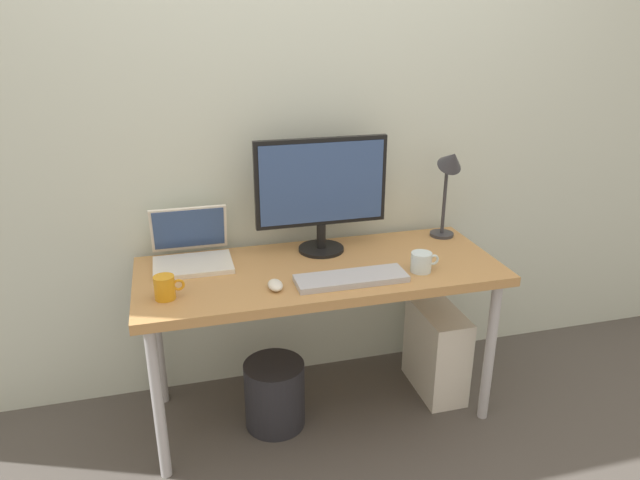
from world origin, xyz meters
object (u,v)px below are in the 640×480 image
at_px(monitor, 321,188).
at_px(wastebasket, 275,394).
at_px(desk, 320,281).
at_px(laptop, 191,249).
at_px(keyboard, 351,278).
at_px(desk_lamp, 450,173).
at_px(mouse, 275,285).
at_px(coffee_mug, 165,287).
at_px(glass_cup, 422,262).
at_px(computer_tower, 436,350).

bearing_deg(monitor, wastebasket, -140.75).
height_order(desk, monitor, monitor).
height_order(desk, laptop, laptop).
height_order(monitor, wastebasket, monitor).
distance_m(laptop, keyboard, 0.69).
height_order(desk_lamp, mouse, desk_lamp).
relative_size(laptop, mouse, 3.56).
relative_size(keyboard, mouse, 4.89).
height_order(coffee_mug, glass_cup, coffee_mug).
bearing_deg(keyboard, desk_lamp, 30.61).
height_order(coffee_mug, computer_tower, coffee_mug).
bearing_deg(computer_tower, desk, -179.19).
bearing_deg(mouse, coffee_mug, 176.02).
height_order(desk, desk_lamp, desk_lamp).
bearing_deg(glass_cup, monitor, 136.77).
bearing_deg(laptop, desk_lamp, -0.94).
distance_m(laptop, wastebasket, 0.72).
bearing_deg(laptop, desk, -20.55).
bearing_deg(wastebasket, computer_tower, 4.08).
bearing_deg(computer_tower, coffee_mug, -173.49).
distance_m(laptop, desk_lamp, 1.18).
distance_m(mouse, coffee_mug, 0.41).
bearing_deg(mouse, desk, 35.61).
distance_m(monitor, mouse, 0.50).
distance_m(coffee_mug, glass_cup, 1.01).
height_order(mouse, glass_cup, glass_cup).
xyz_separation_m(desk_lamp, glass_cup, (-0.26, -0.32, -0.27)).
relative_size(laptop, keyboard, 0.73).
bearing_deg(computer_tower, mouse, -168.22).
distance_m(coffee_mug, computer_tower, 1.31).
bearing_deg(wastebasket, desk, 12.48).
distance_m(desk, computer_tower, 0.71).
relative_size(desk_lamp, keyboard, 1.00).
bearing_deg(wastebasket, glass_cup, -9.16).
bearing_deg(wastebasket, keyboard, -21.08).
xyz_separation_m(desk, computer_tower, (0.57, 0.01, -0.43)).
xyz_separation_m(laptop, keyboard, (0.59, -0.35, -0.05)).
bearing_deg(glass_cup, computer_tower, 40.32).
height_order(desk, computer_tower, desk).
xyz_separation_m(laptop, wastebasket, (0.29, -0.24, -0.61)).
xyz_separation_m(coffee_mug, computer_tower, (1.19, 0.14, -0.54)).
distance_m(monitor, laptop, 0.60).
relative_size(desk_lamp, mouse, 4.87).
relative_size(desk_lamp, glass_cup, 3.65).
bearing_deg(wastebasket, desk_lamp, 14.23).
distance_m(desk_lamp, mouse, 0.97).
xyz_separation_m(laptop, desk_lamp, (1.15, -0.02, 0.25)).
xyz_separation_m(desk, monitor, (0.05, 0.17, 0.35)).
relative_size(desk, keyboard, 3.40).
xyz_separation_m(keyboard, mouse, (-0.30, 0.01, 0.01)).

